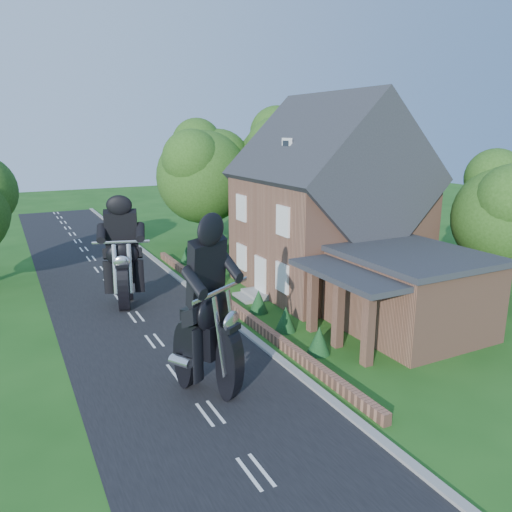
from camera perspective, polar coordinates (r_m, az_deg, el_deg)
name	(u,v)px	position (r m, az deg, el deg)	size (l,w,h in m)	color
ground	(178,372)	(18.35, -8.88, -12.98)	(120.00, 120.00, 0.00)	#1C4D15
road	(178,372)	(18.35, -8.88, -12.95)	(7.00, 80.00, 0.02)	black
kerb	(269,350)	(19.62, 1.44, -10.73)	(0.30, 80.00, 0.12)	gray
garden_wall	(230,305)	(23.99, -2.94, -5.63)	(0.30, 22.00, 0.40)	#96644C
house	(328,207)	(26.83, 8.23, 5.52)	(9.54, 8.64, 10.24)	#96644C
annex	(408,291)	(21.92, 16.96, -3.86)	(7.05, 5.94, 3.44)	#96644C
tree_annex_side	(512,207)	(27.31, 27.18, 4.99)	(5.64, 5.20, 7.48)	black
tree_house_right	(385,182)	(32.58, 14.56, 8.23)	(6.51, 6.00, 8.40)	black
tree_behind_house	(290,160)	(37.10, 3.88, 10.94)	(7.81, 7.20, 10.08)	black
tree_behind_left	(208,168)	(35.33, -5.51, 9.94)	(6.94, 6.40, 9.16)	black
shrub_a	(319,340)	(19.44, 7.22, -9.51)	(0.90, 0.90, 1.10)	#113717
shrub_b	(286,319)	(21.38, 3.42, -7.16)	(0.90, 0.90, 1.10)	#113717
shrub_c	(259,301)	(23.43, 0.30, -5.19)	(0.90, 0.90, 1.10)	#113717
shrub_d	(217,274)	(27.75, -4.48, -2.12)	(0.90, 0.90, 1.10)	#113717
shrub_e	(201,264)	(29.98, -6.34, -0.91)	(0.90, 0.90, 1.10)	#113717
shrub_f	(187,255)	(32.26, -7.93, 0.12)	(0.90, 0.90, 1.10)	#113717
motorcycle_lead	(209,367)	(16.59, -5.42, -12.52)	(0.48, 1.91, 1.78)	black
motorcycle_follow	(125,290)	(25.01, -14.72, -3.77)	(0.44, 1.75, 1.63)	black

